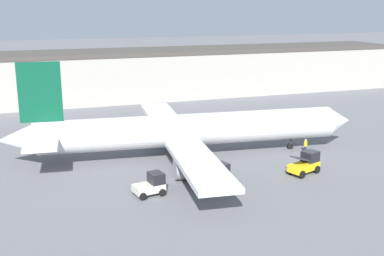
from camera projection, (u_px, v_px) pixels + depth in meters
The scene contains 7 objects.
ground_plane at pixel (192, 156), 54.48m from camera, with size 400.00×400.00×0.00m, color slate.
terminal_building at pixel (164, 73), 88.90m from camera, with size 91.88×11.89×8.74m.
airplane at pixel (183, 131), 53.51m from camera, with size 40.22×34.78×11.04m.
ground_crew_worker at pixel (305, 145), 55.43m from camera, with size 0.36×0.36×1.64m.
baggage_tug at pixel (215, 175), 45.65m from camera, with size 3.46×2.71×1.96m.
belt_loader_truck at pixel (306, 163), 48.61m from camera, with size 3.73×2.76×2.20m.
pushback_tug at pixel (151, 185), 43.19m from camera, with size 2.95×2.39×1.98m.
Camera 1 is at (-16.93, -49.15, 16.61)m, focal length 45.00 mm.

